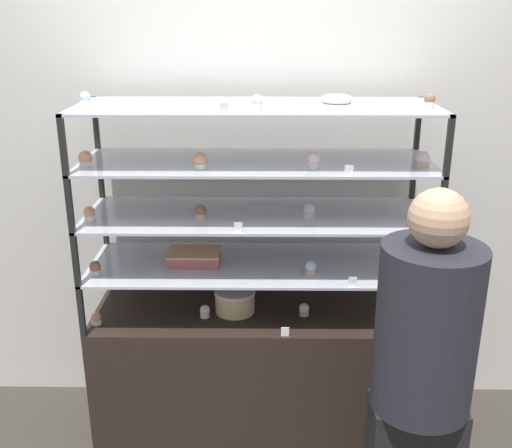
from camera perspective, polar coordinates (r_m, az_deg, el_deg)
ground_plane at (r=3.37m, az=-0.00°, el=-19.12°), size 20.00×20.00×0.00m
back_wall at (r=3.14m, az=0.08°, el=4.71°), size 8.00×0.05×2.60m
display_base at (r=3.16m, az=-0.00°, el=-14.01°), size 1.58×0.53×0.72m
display_riser_lower at (r=2.87m, az=-0.00°, el=-4.01°), size 1.58×0.53×0.25m
display_riser_middle at (r=2.78m, az=-0.00°, el=0.73°), size 1.58×0.53×0.25m
display_riser_upper at (r=2.71m, az=-0.00°, el=5.76°), size 1.58×0.53×0.25m
display_riser_top at (r=2.66m, az=-0.00°, el=11.01°), size 1.58×0.53×0.25m
layer_cake_centerpiece at (r=2.94m, az=-2.02°, el=-7.28°), size 0.20×0.20×0.12m
sheet_cake_frosted at (r=2.89m, az=-5.87°, el=-3.08°), size 0.25×0.18×0.06m
cupcake_0 at (r=2.94m, az=-14.96°, el=-8.68°), size 0.05×0.05×0.06m
cupcake_1 at (r=2.91m, az=-4.89°, el=-8.29°), size 0.05×0.05×0.06m
cupcake_2 at (r=2.92m, az=4.60°, el=-8.12°), size 0.05×0.05×0.06m
cupcake_3 at (r=2.93m, az=14.64°, el=-8.65°), size 0.05×0.05×0.06m
price_tag_0 at (r=2.75m, az=2.79°, el=-10.22°), size 0.04×0.00×0.04m
cupcake_4 at (r=2.84m, az=-15.07°, el=-4.07°), size 0.05×0.05×0.06m
cupcake_5 at (r=2.75m, az=5.25°, el=-4.16°), size 0.05×0.05×0.06m
cupcake_6 at (r=2.81m, az=14.98°, el=-4.25°), size 0.05×0.05×0.06m
price_tag_1 at (r=2.66m, az=9.18°, el=-5.45°), size 0.04×0.00×0.04m
cupcake_7 at (r=2.76m, az=-15.57°, el=0.91°), size 0.05×0.05×0.07m
cupcake_8 at (r=2.70m, az=-5.29°, el=1.10°), size 0.05×0.05×0.07m
cupcake_9 at (r=2.71m, az=5.09°, el=1.22°), size 0.05×0.05×0.07m
cupcake_10 at (r=2.78m, az=15.42°, el=1.04°), size 0.05×0.05×0.07m
price_tag_2 at (r=2.54m, az=-1.70°, el=-0.33°), size 0.04×0.00×0.04m
cupcake_11 at (r=2.71m, az=-15.94°, el=5.97°), size 0.06×0.06×0.07m
cupcake_12 at (r=2.58m, az=-5.30°, el=5.99°), size 0.06×0.06×0.07m
cupcake_13 at (r=2.59m, az=5.48°, el=6.05°), size 0.06×0.06×0.07m
cupcake_14 at (r=2.69m, az=15.61°, el=5.93°), size 0.06×0.06×0.07m
price_tag_3 at (r=2.48m, az=8.85°, el=5.07°), size 0.04×0.00×0.04m
cupcake_15 at (r=2.70m, az=-15.94°, el=11.36°), size 0.05×0.05×0.06m
cupcake_16 at (r=2.51m, az=0.11°, el=11.51°), size 0.05×0.05×0.06m
cupcake_17 at (r=2.65m, az=16.20°, el=11.19°), size 0.05×0.05×0.06m
price_tag_4 at (r=2.41m, az=-3.05°, el=10.93°), size 0.04×0.00×0.04m
donut_glazed at (r=2.74m, az=7.72°, el=11.71°), size 0.14×0.14×0.03m
customer_figure at (r=2.35m, az=15.45°, el=-13.99°), size 0.36×0.36×1.56m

